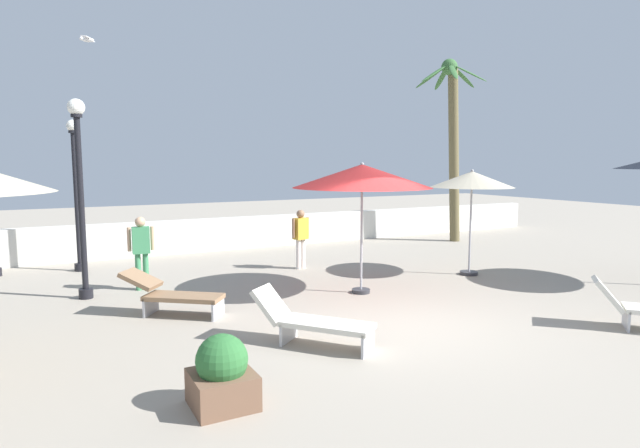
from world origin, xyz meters
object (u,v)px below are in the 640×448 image
object	(u,v)px
lamp_post_0	(76,189)
guest_1	(141,246)
lounge_chair_1	(312,321)
patio_umbrella_2	(362,176)
guest_0	(301,234)
palm_tree_1	(453,133)
seagull_0	(87,39)
patio_umbrella_0	(472,180)
lamp_post_3	(80,184)
lounge_chair_2	(172,294)
planter	(222,374)

from	to	relation	value
lamp_post_0	guest_1	size ratio (longest dim) A/B	2.38
lamp_post_0	lounge_chair_1	world-z (taller)	lamp_post_0
patio_umbrella_2	guest_0	world-z (taller)	patio_umbrella_2
palm_tree_1	guest_0	distance (m)	7.50
guest_1	seagull_0	xyz separation A→B (m)	(-0.52, 4.26, 5.13)
patio_umbrella_0	guest_1	xyz separation A→B (m)	(-7.45, 2.17, -1.37)
patio_umbrella_0	patio_umbrella_2	world-z (taller)	patio_umbrella_2
lamp_post_0	lamp_post_3	distance (m)	3.06
lounge_chair_1	lounge_chair_2	xyz separation A→B (m)	(-1.54, 2.59, 0.02)
lounge_chair_1	lamp_post_0	bearing A→B (deg)	109.81
patio_umbrella_0	planter	size ratio (longest dim) A/B	3.07
patio_umbrella_2	palm_tree_1	distance (m)	8.29
lamp_post_0	seagull_0	xyz separation A→B (m)	(0.55, 1.42, 4.00)
palm_tree_1	guest_1	bearing A→B (deg)	-168.13
lounge_chair_2	patio_umbrella_0	bearing A→B (deg)	0.65
lamp_post_3	planter	distance (m)	6.37
lounge_chair_1	seagull_0	distance (m)	10.98
palm_tree_1	lounge_chair_1	world-z (taller)	palm_tree_1
lamp_post_3	lounge_chair_2	distance (m)	3.11
lamp_post_0	guest_1	xyz separation A→B (m)	(1.08, -2.85, -1.13)
palm_tree_1	lamp_post_3	distance (m)	12.27
lounge_chair_1	guest_0	bearing A→B (deg)	65.83
lamp_post_3	lamp_post_0	bearing A→B (deg)	88.53
guest_0	planter	world-z (taller)	guest_0
lamp_post_3	guest_1	size ratio (longest dim) A/B	2.50
patio_umbrella_0	lounge_chair_2	size ratio (longest dim) A/B	1.46
lounge_chair_2	lamp_post_3	bearing A→B (deg)	122.53
lounge_chair_2	guest_1	distance (m)	2.33
palm_tree_1	lounge_chair_1	distance (m)	12.02
patio_umbrella_0	lounge_chair_1	xyz separation A→B (m)	(-5.76, -2.67, -1.96)
guest_1	planter	xyz separation A→B (m)	(-0.13, -6.17, -0.59)
patio_umbrella_2	seagull_0	size ratio (longest dim) A/B	2.68
palm_tree_1	seagull_0	bearing A→B (deg)	169.96
patio_umbrella_2	lamp_post_0	size ratio (longest dim) A/B	0.77
patio_umbrella_0	patio_umbrella_2	distance (m)	3.37
palm_tree_1	guest_0	size ratio (longest dim) A/B	4.03
lounge_chair_2	lounge_chair_1	bearing A→B (deg)	-59.24
patio_umbrella_0	palm_tree_1	xyz separation A→B (m)	(3.32, 4.44, 1.44)
guest_0	patio_umbrella_0	bearing A→B (deg)	-37.87
patio_umbrella_2	lounge_chair_2	xyz separation A→B (m)	(-3.94, 0.21, -2.08)
palm_tree_1	lounge_chair_2	distance (m)	12.02
patio_umbrella_0	guest_0	world-z (taller)	patio_umbrella_0
lamp_post_0	guest_1	bearing A→B (deg)	-69.31
seagull_0	planter	distance (m)	11.91
palm_tree_1	seagull_0	distance (m)	11.71
lounge_chair_2	guest_0	world-z (taller)	guest_0
patio_umbrella_0	guest_0	xyz separation A→B (m)	(-3.38, 2.63, -1.41)
patio_umbrella_2	planter	size ratio (longest dim) A/B	3.46
lounge_chair_1	guest_1	xyz separation A→B (m)	(-1.69, 4.84, 0.59)
palm_tree_1	seagull_0	xyz separation A→B (m)	(-11.30, 2.00, 2.33)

